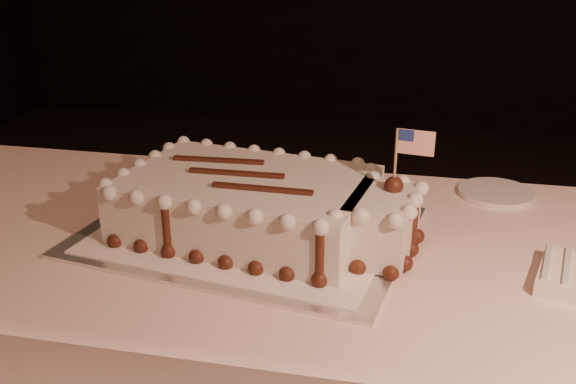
# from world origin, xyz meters

# --- Properties ---
(cake_board) EXTENTS (0.68, 0.55, 0.01)m
(cake_board) POSITION_xyz_m (-0.36, 0.61, 0.75)
(cake_board) COLOR silver
(cake_board) RESTS_ON banquet_table
(doily) EXTENTS (0.61, 0.50, 0.00)m
(doily) POSITION_xyz_m (-0.36, 0.61, 0.76)
(doily) COLOR white
(doily) RESTS_ON cake_board
(sheet_cake) EXTENTS (0.60, 0.40, 0.23)m
(sheet_cake) POSITION_xyz_m (-0.33, 0.60, 0.82)
(sheet_cake) COLOR silver
(sheet_cake) RESTS_ON doily
(side_plate) EXTENTS (0.17, 0.17, 0.01)m
(side_plate) POSITION_xyz_m (0.13, 0.91, 0.76)
(side_plate) COLOR silver
(side_plate) RESTS_ON banquet_table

